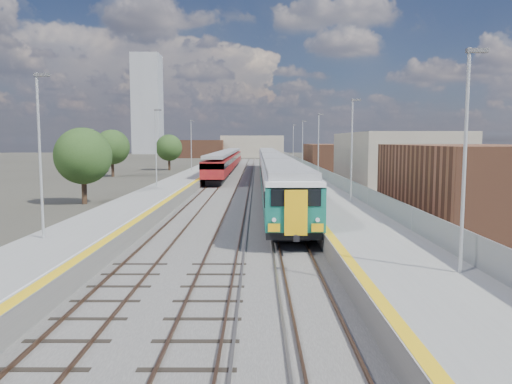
{
  "coord_description": "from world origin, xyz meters",
  "views": [
    {
      "loc": [
        -0.32,
        -14.65,
        5.51
      ],
      "look_at": [
        -0.4,
        17.21,
        2.2
      ],
      "focal_mm": 35.0,
      "sensor_mm": 36.0,
      "label": 1
    }
  ],
  "objects": [
    {
      "name": "green_train",
      "position": [
        1.5,
        49.89,
        2.3
      ],
      "size": [
        2.96,
        82.47,
        3.26
      ],
      "color": "black",
      "rests_on": "ground"
    },
    {
      "name": "tree_b",
      "position": [
        -22.25,
        60.73,
        4.48
      ],
      "size": [
        5.25,
        5.25,
        7.12
      ],
      "color": "#382619",
      "rests_on": "ground"
    },
    {
      "name": "tree_c",
      "position": [
        -16.63,
        77.52,
        4.15
      ],
      "size": [
        4.86,
        4.86,
        6.59
      ],
      "color": "#382619",
      "rests_on": "ground"
    },
    {
      "name": "red_train",
      "position": [
        -5.5,
        70.75,
        2.13
      ],
      "size": [
        2.85,
        57.81,
        3.6
      ],
      "color": "black",
      "rests_on": "ground"
    },
    {
      "name": "tracks",
      "position": [
        -1.65,
        54.18,
        0.11
      ],
      "size": [
        8.96,
        160.0,
        0.17
      ],
      "color": "#4C3323",
      "rests_on": "ground"
    },
    {
      "name": "ballast_bed",
      "position": [
        -2.25,
        52.5,
        0.03
      ],
      "size": [
        10.5,
        155.0,
        0.06
      ],
      "primitive_type": "cube",
      "color": "#565451",
      "rests_on": "ground"
    },
    {
      "name": "tree_a",
      "position": [
        -15.31,
        28.21,
        4.16
      ],
      "size": [
        4.88,
        4.88,
        6.61
      ],
      "color": "#382619",
      "rests_on": "ground"
    },
    {
      "name": "platform_left",
      "position": [
        -9.05,
        52.49,
        0.52
      ],
      "size": [
        4.3,
        155.0,
        8.52
      ],
      "color": "slate",
      "rests_on": "ground"
    },
    {
      "name": "ground",
      "position": [
        0.0,
        50.0,
        0.0
      ],
      "size": [
        320.0,
        320.0,
        0.0
      ],
      "primitive_type": "plane",
      "color": "#47443A",
      "rests_on": "ground"
    },
    {
      "name": "buildings",
      "position": [
        -18.12,
        138.6,
        10.7
      ],
      "size": [
        72.0,
        185.5,
        40.0
      ],
      "color": "brown",
      "rests_on": "ground"
    },
    {
      "name": "tree_d",
      "position": [
        21.82,
        57.62,
        3.34
      ],
      "size": [
        3.92,
        3.92,
        5.31
      ],
      "color": "#382619",
      "rests_on": "ground"
    },
    {
      "name": "platform_right",
      "position": [
        5.28,
        52.49,
        0.54
      ],
      "size": [
        4.7,
        155.0,
        8.52
      ],
      "color": "slate",
      "rests_on": "ground"
    }
  ]
}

